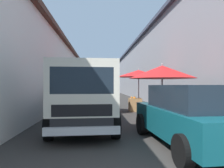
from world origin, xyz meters
The scene contains 13 objects.
ground centered at (13.50, 0.00, 0.00)m, with size 90.00×90.00×0.00m, color #33302D.
building_left_whitewash centered at (15.75, 6.73, 2.32)m, with size 49.80×7.50×4.62m.
building_right_concrete centered at (15.75, -6.73, 3.11)m, with size 49.80×7.50×6.21m.
fruit_stall_near_right centered at (9.16, 1.31, 1.83)m, with size 2.47×2.47×2.40m.
fruit_stall_far_right centered at (10.05, -1.32, 1.85)m, with size 2.48×2.48×2.35m.
fruit_stall_mid_lane centered at (5.76, -1.37, 1.71)m, with size 2.35×2.35×2.22m.
fruit_stall_far_left centered at (18.00, 1.49, 1.66)m, with size 2.83×2.83×2.12m.
fruit_stall_near_left centered at (15.43, 1.91, 1.78)m, with size 2.74×2.74×2.32m.
hatchback_car centered at (3.29, -1.36, 0.74)m, with size 4.02×2.14×1.45m.
delivery_truck centered at (4.74, 1.33, 1.04)m, with size 5.00×2.16×2.08m.
vendor_by_crates centered at (10.18, 2.16, 0.93)m, with size 0.45×0.51×1.62m.
vendor_in_shade centered at (14.30, 0.82, 0.87)m, with size 0.49×0.44×1.53m.
plastic_stool centered at (8.88, -1.41, 0.33)m, with size 0.30×0.30×0.43m.
Camera 1 is at (-1.75, 0.89, 1.45)m, focal length 34.82 mm.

